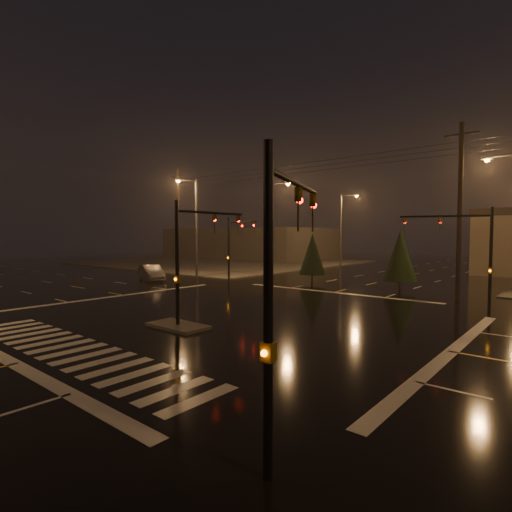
% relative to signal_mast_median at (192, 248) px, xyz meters
% --- Properties ---
extents(ground, '(140.00, 140.00, 0.00)m').
position_rel_signal_mast_median_xyz_m(ground, '(-0.00, 3.07, -3.75)').
color(ground, black).
rests_on(ground, ground).
extents(sidewalk_nw, '(36.00, 36.00, 0.12)m').
position_rel_signal_mast_median_xyz_m(sidewalk_nw, '(-30.00, 33.07, -3.69)').
color(sidewalk_nw, '#413F3A').
rests_on(sidewalk_nw, ground).
extents(median_island, '(3.00, 1.60, 0.15)m').
position_rel_signal_mast_median_xyz_m(median_island, '(-0.00, -0.93, -3.68)').
color(median_island, '#413F3A').
rests_on(median_island, ground).
extents(crosswalk, '(15.00, 2.60, 0.01)m').
position_rel_signal_mast_median_xyz_m(crosswalk, '(-0.00, -5.93, -3.75)').
color(crosswalk, beige).
rests_on(crosswalk, ground).
extents(stop_bar_near, '(16.00, 0.50, 0.01)m').
position_rel_signal_mast_median_xyz_m(stop_bar_near, '(-0.00, -7.93, -3.75)').
color(stop_bar_near, beige).
rests_on(stop_bar_near, ground).
extents(stop_bar_far, '(16.00, 0.50, 0.01)m').
position_rel_signal_mast_median_xyz_m(stop_bar_far, '(-0.00, 14.07, -3.75)').
color(stop_bar_far, beige).
rests_on(stop_bar_far, ground).
extents(commercial_block, '(30.00, 18.00, 5.60)m').
position_rel_signal_mast_median_xyz_m(commercial_block, '(-35.00, 45.07, -0.95)').
color(commercial_block, '#413D39').
rests_on(commercial_block, ground).
extents(signal_mast_median, '(0.25, 4.59, 6.00)m').
position_rel_signal_mast_median_xyz_m(signal_mast_median, '(0.00, 0.00, 0.00)').
color(signal_mast_median, black).
rests_on(signal_mast_median, ground).
extents(signal_mast_ne, '(4.84, 1.86, 6.00)m').
position_rel_signal_mast_median_xyz_m(signal_mast_ne, '(9.50, 13.21, 0.04)').
color(signal_mast_ne, black).
rests_on(signal_mast_ne, ground).
extents(signal_mast_nw, '(4.84, 1.86, 6.00)m').
position_rel_signal_mast_median_xyz_m(signal_mast_nw, '(-9.50, 13.21, 0.04)').
color(signal_mast_nw, black).
rests_on(signal_mast_nw, ground).
extents(signal_mast_se, '(1.55, 3.87, 6.00)m').
position_rel_signal_mast_median_xyz_m(signal_mast_se, '(10.23, -6.68, -0.04)').
color(signal_mast_se, black).
rests_on(signal_mast_se, ground).
extents(streetlight_1, '(2.77, 0.32, 10.00)m').
position_rel_signal_mast_median_xyz_m(streetlight_1, '(-11.18, 21.07, 2.05)').
color(streetlight_1, '#38383A').
rests_on(streetlight_1, ground).
extents(streetlight_2, '(2.77, 0.32, 10.00)m').
position_rel_signal_mast_median_xyz_m(streetlight_2, '(-11.18, 37.07, 2.05)').
color(streetlight_2, '#38383A').
rests_on(streetlight_2, ground).
extents(streetlight_5, '(0.32, 2.77, 10.00)m').
position_rel_signal_mast_median_xyz_m(streetlight_5, '(-16.00, 14.26, 2.05)').
color(streetlight_5, '#38383A').
rests_on(streetlight_5, ground).
extents(utility_pole_0, '(2.20, 0.32, 12.00)m').
position_rel_signal_mast_median_xyz_m(utility_pole_0, '(-22.00, 17.07, 2.38)').
color(utility_pole_0, black).
rests_on(utility_pole_0, ground).
extents(utility_pole_1, '(2.20, 0.32, 12.00)m').
position_rel_signal_mast_median_xyz_m(utility_pole_1, '(8.00, 17.07, 2.38)').
color(utility_pole_1, black).
rests_on(utility_pole_1, ground).
extents(conifer_3, '(2.45, 2.45, 4.52)m').
position_rel_signal_mast_median_xyz_m(conifer_3, '(-4.91, 18.99, -1.14)').
color(conifer_3, black).
rests_on(conifer_3, ground).
extents(conifer_4, '(2.64, 2.64, 4.82)m').
position_rel_signal_mast_median_xyz_m(conifer_4, '(3.29, 18.96, -0.99)').
color(conifer_4, black).
rests_on(conifer_4, ground).
extents(car_crossing, '(4.84, 3.14, 1.51)m').
position_rel_signal_mast_median_xyz_m(car_crossing, '(-17.38, 10.00, -3.00)').
color(car_crossing, '#54555B').
rests_on(car_crossing, ground).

